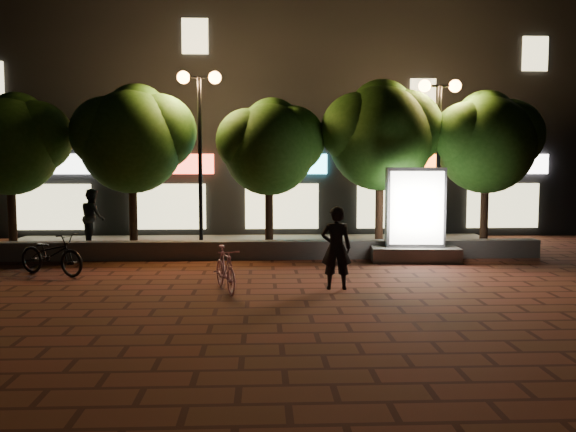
{
  "coord_description": "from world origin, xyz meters",
  "views": [
    {
      "loc": [
        0.27,
        -12.53,
        2.63
      ],
      "look_at": [
        0.89,
        1.5,
        1.4
      ],
      "focal_mm": 37.78,
      "sensor_mm": 36.0,
      "label": 1
    }
  ],
  "objects": [
    {
      "name": "retaining_wall",
      "position": [
        0.0,
        4.0,
        0.25
      ],
      "size": [
        16.0,
        0.45,
        0.5
      ],
      "primitive_type": "cube",
      "color": "slate",
      "rests_on": "ground"
    },
    {
      "name": "building_block",
      "position": [
        -0.01,
        12.99,
        5.0
      ],
      "size": [
        28.0,
        8.12,
        11.3
      ],
      "color": "black",
      "rests_on": "ground"
    },
    {
      "name": "tree_far_right",
      "position": [
        7.05,
        5.46,
        3.37
      ],
      "size": [
        3.48,
        2.9,
        4.76
      ],
      "color": "black",
      "rests_on": "sidewalk"
    },
    {
      "name": "tree_left",
      "position": [
        -3.45,
        5.46,
        3.44
      ],
      "size": [
        3.6,
        3.0,
        4.89
      ],
      "color": "black",
      "rests_on": "sidewalk"
    },
    {
      "name": "scooter_pink",
      "position": [
        -0.47,
        -0.21,
        0.46
      ],
      "size": [
        0.87,
        1.6,
        0.93
      ],
      "primitive_type": "imported",
      "rotation": [
        0.0,
        0.0,
        0.3
      ],
      "color": "pink",
      "rests_on": "ground"
    },
    {
      "name": "street_lamp_left",
      "position": [
        -1.5,
        5.2,
        4.03
      ],
      "size": [
        1.26,
        0.36,
        5.18
      ],
      "color": "black",
      "rests_on": "sidewalk"
    },
    {
      "name": "pedestrian",
      "position": [
        -4.98,
        6.5,
        0.96
      ],
      "size": [
        0.97,
        1.06,
        1.77
      ],
      "primitive_type": "imported",
      "rotation": [
        0.0,
        0.0,
        2.02
      ],
      "color": "black",
      "rests_on": "sidewalk"
    },
    {
      "name": "rider",
      "position": [
        1.82,
        -0.09,
        0.87
      ],
      "size": [
        0.66,
        0.45,
        1.74
      ],
      "primitive_type": "imported",
      "rotation": [
        0.0,
        0.0,
        3.09
      ],
      "color": "black",
      "rests_on": "ground"
    },
    {
      "name": "ground",
      "position": [
        0.0,
        0.0,
        0.0
      ],
      "size": [
        80.0,
        80.0,
        0.0
      ],
      "primitive_type": "plane",
      "color": "#56251B",
      "rests_on": "ground"
    },
    {
      "name": "ad_kiosk",
      "position": [
        4.4,
        3.5,
        1.01
      ],
      "size": [
        2.41,
        1.34,
        2.51
      ],
      "color": "slate",
      "rests_on": "ground"
    },
    {
      "name": "street_lamp_right",
      "position": [
        5.5,
        5.2,
        3.89
      ],
      "size": [
        1.26,
        0.36,
        4.98
      ],
      "color": "black",
      "rests_on": "sidewalk"
    },
    {
      "name": "tree_far_left",
      "position": [
        -6.95,
        5.46,
        3.29
      ],
      "size": [
        3.36,
        2.8,
        4.63
      ],
      "color": "black",
      "rests_on": "sidewalk"
    },
    {
      "name": "sidewalk",
      "position": [
        0.0,
        6.5,
        0.04
      ],
      "size": [
        16.0,
        5.0,
        0.08
      ],
      "primitive_type": "cube",
      "color": "slate",
      "rests_on": "ground"
    },
    {
      "name": "scooter_parked",
      "position": [
        -4.66,
        1.79,
        0.5
      ],
      "size": [
        2.0,
        1.47,
        1.0
      ],
      "primitive_type": "imported",
      "rotation": [
        0.0,
        0.0,
        1.09
      ],
      "color": "black",
      "rests_on": "ground"
    },
    {
      "name": "tree_mid",
      "position": [
        0.55,
        5.46,
        3.22
      ],
      "size": [
        3.24,
        2.7,
        4.5
      ],
      "color": "black",
      "rests_on": "sidewalk"
    },
    {
      "name": "tree_right",
      "position": [
        3.86,
        5.46,
        3.57
      ],
      "size": [
        3.72,
        3.1,
        5.07
      ],
      "color": "black",
      "rests_on": "sidewalk"
    }
  ]
}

